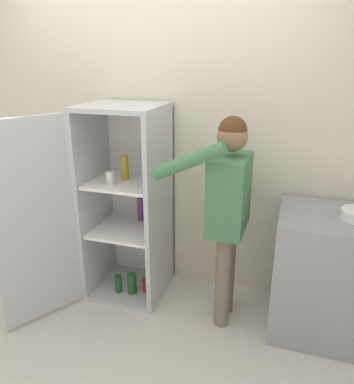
# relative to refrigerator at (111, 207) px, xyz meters

# --- Properties ---
(ground_plane) EXTENTS (12.00, 12.00, 0.00)m
(ground_plane) POSITION_rel_refrigerator_xyz_m (0.26, -0.56, -0.77)
(ground_plane) COLOR beige
(wall_back) EXTENTS (7.00, 0.06, 2.55)m
(wall_back) POSITION_rel_refrigerator_xyz_m (0.26, 0.42, 0.50)
(wall_back) COLOR beige
(wall_back) RESTS_ON ground_plane
(refrigerator) EXTENTS (0.94, 1.10, 1.56)m
(refrigerator) POSITION_rel_refrigerator_xyz_m (0.00, 0.00, 0.00)
(refrigerator) COLOR #B7BABC
(refrigerator) RESTS_ON ground_plane
(person) EXTENTS (0.59, 0.57, 1.54)m
(person) POSITION_rel_refrigerator_xyz_m (0.93, -0.05, 0.19)
(person) COLOR #726656
(person) RESTS_ON ground_plane
(counter) EXTENTS (0.65, 0.64, 0.90)m
(counter) POSITION_rel_refrigerator_xyz_m (1.61, 0.05, -0.33)
(counter) COLOR gray
(counter) RESTS_ON ground_plane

